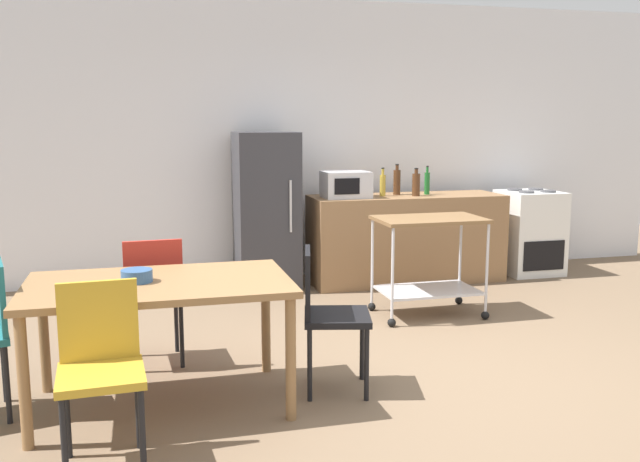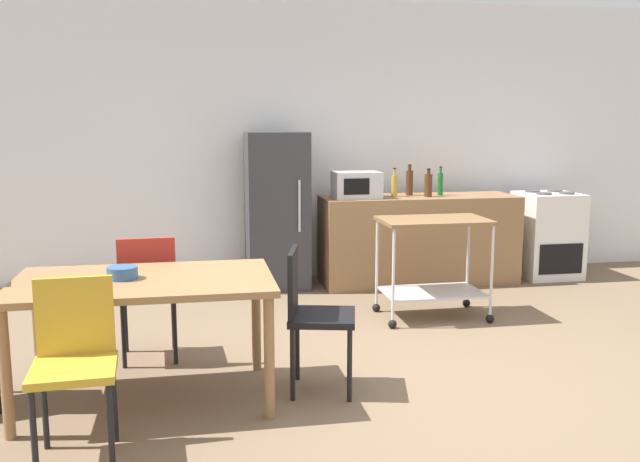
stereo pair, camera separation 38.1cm
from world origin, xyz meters
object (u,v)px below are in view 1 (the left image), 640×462
object	(u,v)px
chair_mustard	(100,362)
bottle_sesame_oil	(383,185)
bottle_sparkling_water	(427,183)
bottle_hot_sauce	(397,182)
fruit_bowl	(137,276)
dining_table	(159,295)
chair_black	(326,309)
stove_oven	(529,232)
microwave	(346,185)
kitchen_cart	(429,250)
chair_red	(153,292)
refrigerator	(266,211)
bottle_soda	(416,184)

from	to	relation	value
chair_mustard	bottle_sesame_oil	bearing A→B (deg)	48.05
bottle_sparkling_water	chair_mustard	bearing A→B (deg)	-133.45
bottle_hot_sauce	fruit_bowl	xyz separation A→B (m)	(-2.61, -2.68, -0.25)
dining_table	chair_black	size ratio (longest dim) A/B	1.69
stove_oven	bottle_sesame_oil	distance (m)	1.81
microwave	bottle_sesame_oil	bearing A→B (deg)	7.19
chair_mustard	kitchen_cart	distance (m)	3.26
chair_red	bottle_sesame_oil	distance (m)	3.06
fruit_bowl	chair_mustard	bearing A→B (deg)	-105.46
chair_mustard	chair_red	size ratio (longest dim) A/B	1.00
stove_oven	bottle_sesame_oil	xyz separation A→B (m)	(-1.71, -0.01, 0.56)
refrigerator	bottle_sesame_oil	size ratio (longest dim) A/B	5.37
chair_mustard	bottle_soda	size ratio (longest dim) A/B	3.13
refrigerator	bottle_sparkling_water	world-z (taller)	refrigerator
dining_table	kitchen_cart	size ratio (longest dim) A/B	1.65
chair_red	kitchen_cart	distance (m)	2.40
kitchen_cart	bottle_sparkling_water	xyz separation A→B (m)	(0.52, 1.27, 0.45)
chair_red	bottle_sparkling_water	distance (m)	3.46
refrigerator	bottle_soda	bearing A→B (deg)	-6.69
chair_black	kitchen_cart	distance (m)	1.89
chair_red	chair_mustard	bearing A→B (deg)	75.40
bottle_sesame_oil	bottle_soda	distance (m)	0.34
bottle_hot_sauce	bottle_sparkling_water	world-z (taller)	bottle_hot_sauce
bottle_soda	chair_red	bearing A→B (deg)	-145.40
stove_oven	fruit_bowl	bearing A→B (deg)	-147.70
bottle_soda	dining_table	bearing A→B (deg)	-136.12
dining_table	bottle_soda	xyz separation A→B (m)	(2.63, 2.53, 0.35)
refrigerator	bottle_soda	size ratio (longest dim) A/B	5.45
chair_black	bottle_sparkling_water	xyz separation A→B (m)	(1.81, 2.66, 0.50)
refrigerator	kitchen_cart	world-z (taller)	refrigerator
chair_mustard	fruit_bowl	size ratio (longest dim) A/B	5.01
stove_oven	refrigerator	distance (m)	2.92
stove_oven	bottle_sparkling_water	distance (m)	1.35
bottle_hot_sauce	bottle_soda	distance (m)	0.22
chair_red	kitchen_cart	size ratio (longest dim) A/B	0.98
bottle_sparkling_water	fruit_bowl	size ratio (longest dim) A/B	1.67
bottle_sesame_oil	refrigerator	bearing A→B (deg)	175.37
chair_mustard	bottle_sparkling_water	bearing A→B (deg)	43.28
chair_mustard	stove_oven	distance (m)	5.42
bottle_hot_sauce	bottle_sparkling_water	bearing A→B (deg)	-10.36
chair_black	bottle_soda	size ratio (longest dim) A/B	3.13
bottle_hot_sauce	bottle_soda	world-z (taller)	bottle_hot_sauce
kitchen_cart	bottle_sparkling_water	size ratio (longest dim) A/B	3.07
microwave	bottle_sparkling_water	bearing A→B (deg)	4.52
chair_red	bottle_sesame_oil	size ratio (longest dim) A/B	3.08
dining_table	kitchen_cart	distance (m)	2.66
fruit_bowl	chair_red	bearing A→B (deg)	82.14
bottle_sesame_oil	chair_mustard	bearing A→B (deg)	-128.69
chair_mustard	fruit_bowl	bearing A→B (deg)	71.27
microwave	fruit_bowl	bearing A→B (deg)	-128.36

